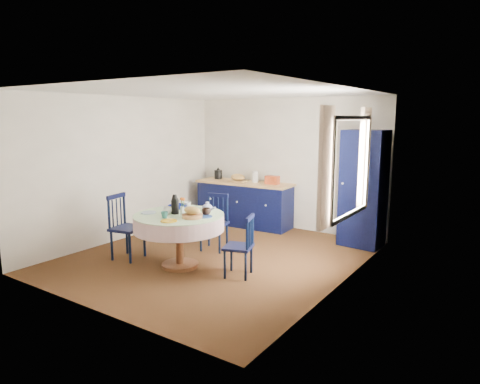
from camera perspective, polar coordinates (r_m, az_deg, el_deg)
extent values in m
plane|color=black|center=(6.72, -3.16, -8.61)|extent=(4.50, 4.50, 0.00)
plane|color=white|center=(6.38, -3.38, 13.18)|extent=(4.50, 4.50, 0.00)
cube|color=silver|center=(8.32, 6.15, 3.78)|extent=(4.00, 0.02, 2.50)
cube|color=silver|center=(7.80, -15.07, 3.07)|extent=(0.02, 4.50, 2.50)
cube|color=silver|center=(5.48, 13.65, 0.32)|extent=(0.02, 4.50, 2.50)
plane|color=white|center=(5.72, 14.77, 3.21)|extent=(0.00, 1.20, 1.20)
cube|color=beige|center=(5.09, 11.36, 3.11)|extent=(0.05, 0.34, 1.45)
cube|color=beige|center=(6.40, 16.23, 4.28)|extent=(0.05, 0.34, 1.45)
cube|color=black|center=(8.52, 0.61, -1.69)|extent=(1.92, 0.67, 0.83)
cube|color=#B97D54|center=(8.44, 0.62, 1.21)|extent=(1.99, 0.71, 0.04)
cube|color=#963416|center=(8.21, 4.41, 1.64)|extent=(0.27, 0.15, 0.16)
cube|color=#B97D54|center=(8.51, -0.32, 1.49)|extent=(0.35, 0.26, 0.02)
ellipsoid|color=tan|center=(8.50, -0.32, 1.99)|extent=(0.31, 0.20, 0.13)
cylinder|color=silver|center=(8.41, 2.02, 2.07)|extent=(0.12, 0.12, 0.22)
cube|color=black|center=(7.36, 16.13, 0.41)|extent=(0.71, 0.53, 1.94)
cylinder|color=white|center=(7.19, 13.59, 1.09)|extent=(0.04, 0.02, 0.04)
cylinder|color=white|center=(7.30, 13.41, -3.42)|extent=(0.04, 0.02, 0.04)
cylinder|color=#542C18|center=(6.35, -7.98, -9.59)|extent=(0.53, 0.53, 0.05)
cylinder|color=#542C18|center=(6.24, -8.06, -6.49)|extent=(0.11, 0.11, 0.70)
cylinder|color=#542C18|center=(6.15, -8.14, -3.21)|extent=(1.22, 1.22, 0.03)
cylinder|color=white|center=(6.17, -8.12, -4.07)|extent=(1.28, 1.28, 0.22)
cylinder|color=silver|center=(6.14, -8.15, -3.02)|extent=(1.28, 1.28, 0.01)
cylinder|color=#9CBED1|center=(6.31, -12.12, -2.69)|extent=(0.22, 0.22, 0.01)
cylinder|color=orange|center=(5.76, -9.48, -3.81)|extent=(0.22, 0.22, 0.01)
cylinder|color=navy|center=(5.95, -4.77, -3.26)|extent=(0.22, 0.22, 0.01)
cylinder|color=#93C279|center=(6.41, -5.46, -2.31)|extent=(0.22, 0.22, 0.01)
cylinder|color=orange|center=(6.56, -9.05, -2.10)|extent=(0.22, 0.22, 0.01)
cylinder|color=olive|center=(5.90, -6.38, -3.22)|extent=(0.28, 0.28, 0.05)
ellipsoid|color=tan|center=(5.88, -6.39, -2.46)|extent=(0.26, 0.16, 0.11)
cube|color=silver|center=(6.26, -8.76, -2.55)|extent=(0.10, 0.07, 0.04)
cylinder|color=black|center=(6.56, -14.46, -7.31)|extent=(0.04, 0.04, 0.45)
cylinder|color=black|center=(6.84, -12.62, -6.54)|extent=(0.04, 0.04, 0.45)
cylinder|color=black|center=(6.77, -16.73, -6.89)|extent=(0.04, 0.04, 0.45)
cylinder|color=black|center=(7.03, -14.85, -6.16)|extent=(0.04, 0.04, 0.45)
cube|color=black|center=(6.73, -14.76, -4.71)|extent=(0.49, 0.51, 0.04)
cylinder|color=black|center=(6.66, -17.08, -2.75)|extent=(0.04, 0.04, 0.50)
cylinder|color=black|center=(6.93, -15.17, -2.18)|extent=(0.04, 0.04, 0.50)
cube|color=black|center=(6.75, -16.20, -0.54)|extent=(0.11, 0.40, 0.06)
cylinder|color=black|center=(6.73, -16.61, -2.79)|extent=(0.02, 0.02, 0.42)
cylinder|color=black|center=(6.80, -16.10, -2.63)|extent=(0.02, 0.02, 0.42)
cylinder|color=black|center=(6.87, -15.60, -2.48)|extent=(0.02, 0.02, 0.42)
cylinder|color=black|center=(6.95, -5.25, -6.24)|extent=(0.03, 0.03, 0.41)
cylinder|color=black|center=(6.81, -2.75, -6.53)|extent=(0.03, 0.03, 0.41)
cylinder|color=black|center=(7.21, -4.17, -5.60)|extent=(0.03, 0.03, 0.41)
cylinder|color=black|center=(7.09, -1.76, -5.87)|extent=(0.03, 0.03, 0.41)
cube|color=black|center=(6.95, -3.50, -4.26)|extent=(0.48, 0.47, 0.04)
cylinder|color=black|center=(7.12, -4.16, -2.02)|extent=(0.03, 0.03, 0.46)
cylinder|color=black|center=(6.99, -1.72, -2.22)|extent=(0.03, 0.03, 0.46)
cube|color=black|center=(7.01, -2.96, -0.42)|extent=(0.37, 0.12, 0.06)
cylinder|color=black|center=(7.09, -3.59, -2.21)|extent=(0.02, 0.02, 0.39)
cylinder|color=black|center=(7.06, -2.95, -2.27)|extent=(0.02, 0.02, 0.39)
cylinder|color=black|center=(7.03, -2.30, -2.32)|extent=(0.02, 0.02, 0.39)
cylinder|color=black|center=(6.08, -1.16, -8.72)|extent=(0.03, 0.03, 0.39)
cylinder|color=black|center=(5.80, -2.05, -9.66)|extent=(0.03, 0.03, 0.39)
cylinder|color=black|center=(6.00, 1.51, -8.96)|extent=(0.03, 0.03, 0.39)
cylinder|color=black|center=(5.72, 0.75, -9.93)|extent=(0.03, 0.03, 0.39)
cube|color=black|center=(5.83, -0.24, -7.33)|extent=(0.46, 0.47, 0.04)
cylinder|color=black|center=(5.87, 1.70, -5.01)|extent=(0.03, 0.03, 0.43)
cylinder|color=black|center=(5.59, 0.94, -5.79)|extent=(0.03, 0.03, 0.43)
cube|color=black|center=(5.68, 1.34, -3.46)|extent=(0.14, 0.34, 0.05)
cylinder|color=black|center=(5.81, 1.53, -5.36)|extent=(0.02, 0.02, 0.36)
cylinder|color=black|center=(5.74, 1.33, -5.56)|extent=(0.02, 0.02, 0.36)
cylinder|color=black|center=(5.66, 1.13, -5.78)|extent=(0.02, 0.02, 0.36)
imported|color=silver|center=(6.17, -9.66, -2.44)|extent=(0.13, 0.13, 0.10)
imported|color=#2C6E66|center=(5.94, -10.03, -3.02)|extent=(0.10, 0.10, 0.09)
imported|color=black|center=(6.04, -4.53, -2.62)|extent=(0.13, 0.13, 0.10)
imported|color=silver|center=(6.52, -7.02, -1.76)|extent=(0.10, 0.10, 0.09)
imported|color=#040C67|center=(6.50, -8.29, -1.96)|extent=(0.26, 0.26, 0.06)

